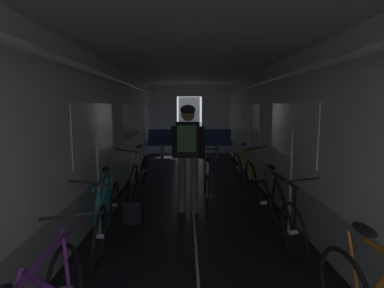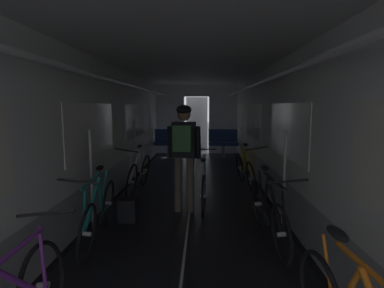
# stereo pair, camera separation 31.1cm
# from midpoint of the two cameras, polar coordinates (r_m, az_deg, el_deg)

# --- Properties ---
(train_car_shell) EXTENTS (3.14, 12.34, 2.57)m
(train_car_shell) POSITION_cam_midpoint_polar(r_m,az_deg,el_deg) (5.33, 1.48, 7.14)
(train_car_shell) COLOR black
(train_car_shell) RESTS_ON ground
(bench_seat_far_left) EXTENTS (0.98, 0.51, 0.95)m
(bench_seat_far_left) POSITION_cam_midpoint_polar(r_m,az_deg,el_deg) (9.91, -3.56, 0.64)
(bench_seat_far_left) COLOR gray
(bench_seat_far_left) RESTS_ON ground
(bench_seat_far_right) EXTENTS (0.98, 0.51, 0.95)m
(bench_seat_far_right) POSITION_cam_midpoint_polar(r_m,az_deg,el_deg) (9.91, 6.87, 0.60)
(bench_seat_far_right) COLOR gray
(bench_seat_far_right) RESTS_ON ground
(bicycle_white) EXTENTS (0.44, 1.69, 0.96)m
(bicycle_white) POSITION_cam_midpoint_polar(r_m,az_deg,el_deg) (6.05, -8.70, -5.50)
(bicycle_white) COLOR black
(bicycle_white) RESTS_ON ground
(bicycle_teal) EXTENTS (0.44, 1.69, 0.95)m
(bicycle_teal) POSITION_cam_midpoint_polar(r_m,az_deg,el_deg) (3.97, -15.28, -12.56)
(bicycle_teal) COLOR black
(bicycle_teal) RESTS_ON ground
(bicycle_black) EXTENTS (0.44, 1.69, 0.95)m
(bicycle_black) POSITION_cam_midpoint_polar(r_m,az_deg,el_deg) (3.97, 16.65, -12.55)
(bicycle_black) COLOR black
(bicycle_black) RESTS_ON ground
(bicycle_yellow) EXTENTS (0.49, 1.70, 0.96)m
(bicycle_yellow) POSITION_cam_midpoint_polar(r_m,az_deg,el_deg) (6.37, 11.58, -4.93)
(bicycle_yellow) COLOR black
(bicycle_yellow) RESTS_ON ground
(person_cyclist_aisle) EXTENTS (0.55, 0.41, 1.73)m
(person_cyclist_aisle) POSITION_cam_midpoint_polar(r_m,az_deg,el_deg) (4.72, 0.31, -0.50)
(person_cyclist_aisle) COLOR brown
(person_cyclist_aisle) RESTS_ON ground
(bicycle_silver_in_aisle) EXTENTS (0.44, 1.69, 0.93)m
(bicycle_silver_in_aisle) POSITION_cam_midpoint_polar(r_m,az_deg,el_deg) (5.12, 4.02, -7.76)
(bicycle_silver_in_aisle) COLOR black
(bicycle_silver_in_aisle) RESTS_ON ground
(backpack_on_floor) EXTENTS (0.27, 0.21, 0.34)m
(backpack_on_floor) POSITION_cam_midpoint_polar(r_m,az_deg,el_deg) (4.61, -10.23, -12.37)
(backpack_on_floor) COLOR black
(backpack_on_floor) RESTS_ON ground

